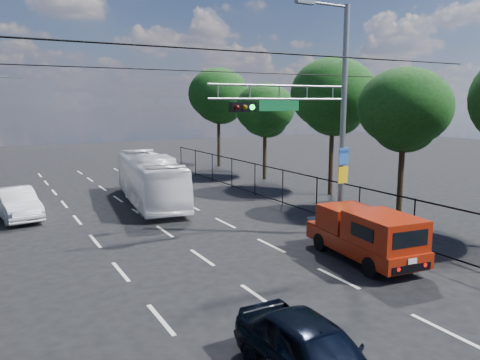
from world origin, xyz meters
TOP-DOWN VIEW (x-y plane):
  - lane_markings at (-0.00, 14.00)m, footprint 6.12×38.00m
  - signal_mast at (5.28, 7.99)m, footprint 6.43×0.39m
  - utility_wires at (0.00, 8.83)m, footprint 22.00×5.04m
  - fence_right at (7.60, 12.17)m, footprint 0.06×34.03m
  - tree_right_b at (11.22, 9.02)m, footprint 4.50×4.50m
  - tree_right_c at (11.82, 15.02)m, footprint 5.10×5.10m
  - tree_right_d at (11.42, 22.02)m, footprint 4.32×4.32m
  - tree_right_e at (11.62, 30.02)m, footprint 5.28×5.28m
  - red_pickup at (4.99, 4.89)m, footprint 2.35×5.22m
  - navy_hatchback at (-1.35, -0.31)m, footprint 1.69×4.18m
  - white_bus at (1.36, 18.05)m, footprint 3.56×10.03m
  - white_van at (-5.50, 17.73)m, footprint 2.15×4.68m

SIDE VIEW (x-z plane):
  - lane_markings at x=0.00m, z-range 0.00..0.01m
  - navy_hatchback at x=-1.35m, z-range 0.00..1.42m
  - white_van at x=-5.50m, z-range 0.00..1.49m
  - red_pickup at x=4.99m, z-range 0.06..1.95m
  - fence_right at x=7.60m, z-range 0.03..2.03m
  - white_bus at x=1.36m, z-range 0.00..2.73m
  - tree_right_d at x=11.42m, z-range 1.34..8.36m
  - tree_right_b at x=11.22m, z-range 1.40..8.71m
  - signal_mast at x=5.28m, z-range 0.49..9.99m
  - tree_right_c at x=11.82m, z-range 1.59..9.88m
  - tree_right_e at x=11.62m, z-range 1.65..10.23m
  - utility_wires at x=0.00m, z-range 6.86..7.60m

